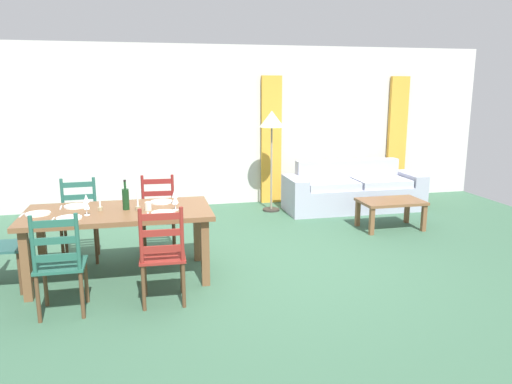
{
  "coord_description": "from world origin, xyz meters",
  "views": [
    {
      "loc": [
        -1.3,
        -5.02,
        2.0
      ],
      "look_at": [
        0.0,
        0.64,
        0.75
      ],
      "focal_mm": 34.17,
      "sensor_mm": 36.0,
      "label": 1
    }
  ],
  "objects_px": {
    "dining_chair_far_right": "(158,216)",
    "couch": "(352,192)",
    "coffee_table": "(391,205)",
    "dining_table": "(119,218)",
    "wine_glass_near_left": "(86,204)",
    "coffee_cup_primary": "(148,206)",
    "dining_chair_near_right": "(163,255)",
    "dining_chair_far_left": "(80,220)",
    "wine_glass_near_right": "(175,200)",
    "wine_bottle": "(126,199)",
    "wine_glass_far_right": "(175,194)",
    "standing_lamp": "(272,125)",
    "dining_chair_near_left": "(60,264)",
    "wine_glass_far_left": "(86,199)"
  },
  "relations": [
    {
      "from": "coffee_cup_primary",
      "to": "couch",
      "type": "distance_m",
      "value": 4.13
    },
    {
      "from": "dining_table",
      "to": "coffee_table",
      "type": "height_order",
      "value": "dining_table"
    },
    {
      "from": "dining_chair_near_right",
      "to": "wine_bottle",
      "type": "height_order",
      "value": "wine_bottle"
    },
    {
      "from": "dining_chair_far_right",
      "to": "dining_chair_far_left",
      "type": "bearing_deg",
      "value": 179.61
    },
    {
      "from": "dining_chair_far_left",
      "to": "wine_bottle",
      "type": "bearing_deg",
      "value": -51.43
    },
    {
      "from": "wine_bottle",
      "to": "wine_glass_near_left",
      "type": "height_order",
      "value": "wine_bottle"
    },
    {
      "from": "dining_chair_near_right",
      "to": "wine_bottle",
      "type": "xyz_separation_m",
      "value": [
        -0.33,
        0.75,
        0.39
      ]
    },
    {
      "from": "coffee_table",
      "to": "wine_glass_far_left",
      "type": "bearing_deg",
      "value": -166.51
    },
    {
      "from": "dining_chair_far_left",
      "to": "wine_glass_far_right",
      "type": "xyz_separation_m",
      "value": [
        1.08,
        -0.58,
        0.38
      ]
    },
    {
      "from": "dining_chair_near_right",
      "to": "dining_chair_far_left",
      "type": "distance_m",
      "value": 1.72
    },
    {
      "from": "wine_glass_near_left",
      "to": "wine_glass_far_left",
      "type": "bearing_deg",
      "value": 96.04
    },
    {
      "from": "dining_chair_near_left",
      "to": "dining_chair_far_left",
      "type": "xyz_separation_m",
      "value": [
        -0.01,
        1.49,
        0.0
      ]
    },
    {
      "from": "coffee_cup_primary",
      "to": "couch",
      "type": "xyz_separation_m",
      "value": [
        3.34,
        2.38,
        -0.5
      ]
    },
    {
      "from": "dining_table",
      "to": "dining_chair_near_right",
      "type": "bearing_deg",
      "value": -60.8
    },
    {
      "from": "dining_chair_far_left",
      "to": "wine_bottle",
      "type": "height_order",
      "value": "wine_bottle"
    },
    {
      "from": "wine_glass_near_left",
      "to": "wine_glass_far_right",
      "type": "height_order",
      "value": "same"
    },
    {
      "from": "dining_chair_far_left",
      "to": "dining_chair_far_right",
      "type": "distance_m",
      "value": 0.91
    },
    {
      "from": "dining_chair_near_right",
      "to": "wine_bottle",
      "type": "distance_m",
      "value": 0.91
    },
    {
      "from": "dining_chair_far_right",
      "to": "wine_glass_near_right",
      "type": "bearing_deg",
      "value": -79.1
    },
    {
      "from": "wine_bottle",
      "to": "coffee_cup_primary",
      "type": "height_order",
      "value": "wine_bottle"
    },
    {
      "from": "dining_chair_far_right",
      "to": "standing_lamp",
      "type": "height_order",
      "value": "standing_lamp"
    },
    {
      "from": "couch",
      "to": "coffee_table",
      "type": "xyz_separation_m",
      "value": [
        0.06,
        -1.22,
        0.06
      ]
    },
    {
      "from": "dining_chair_far_right",
      "to": "wine_glass_far_left",
      "type": "xyz_separation_m",
      "value": [
        -0.74,
        -0.6,
        0.38
      ]
    },
    {
      "from": "wine_bottle",
      "to": "dining_chair_near_left",
      "type": "bearing_deg",
      "value": -125.64
    },
    {
      "from": "wine_glass_near_left",
      "to": "coffee_cup_primary",
      "type": "bearing_deg",
      "value": 6.17
    },
    {
      "from": "dining_chair_near_right",
      "to": "coffee_cup_primary",
      "type": "height_order",
      "value": "dining_chair_near_right"
    },
    {
      "from": "wine_glass_far_left",
      "to": "couch",
      "type": "relative_size",
      "value": 0.07
    },
    {
      "from": "dining_chair_far_right",
      "to": "couch",
      "type": "distance_m",
      "value": 3.6
    },
    {
      "from": "dining_chair_far_right",
      "to": "wine_glass_near_left",
      "type": "relative_size",
      "value": 5.96
    },
    {
      "from": "dining_table",
      "to": "wine_glass_far_right",
      "type": "xyz_separation_m",
      "value": [
        0.59,
        0.14,
        0.2
      ]
    },
    {
      "from": "wine_glass_far_right",
      "to": "standing_lamp",
      "type": "relative_size",
      "value": 0.1
    },
    {
      "from": "standing_lamp",
      "to": "wine_glass_near_right",
      "type": "bearing_deg",
      "value": -123.34
    },
    {
      "from": "wine_bottle",
      "to": "wine_glass_far_left",
      "type": "distance_m",
      "value": 0.42
    },
    {
      "from": "dining_chair_far_right",
      "to": "coffee_table",
      "type": "xyz_separation_m",
      "value": [
        3.29,
        0.37,
        -0.12
      ]
    },
    {
      "from": "dining_chair_near_left",
      "to": "wine_glass_near_left",
      "type": "xyz_separation_m",
      "value": [
        0.18,
        0.62,
        0.38
      ]
    },
    {
      "from": "wine_glass_near_right",
      "to": "coffee_table",
      "type": "bearing_deg",
      "value": 21.15
    },
    {
      "from": "dining_table",
      "to": "wine_glass_far_right",
      "type": "distance_m",
      "value": 0.64
    },
    {
      "from": "coffee_cup_primary",
      "to": "coffee_table",
      "type": "bearing_deg",
      "value": 18.84
    },
    {
      "from": "dining_table",
      "to": "wine_bottle",
      "type": "relative_size",
      "value": 6.01
    },
    {
      "from": "dining_table",
      "to": "dining_chair_far_right",
      "type": "bearing_deg",
      "value": 59.75
    },
    {
      "from": "dining_table",
      "to": "wine_glass_far_left",
      "type": "height_order",
      "value": "wine_glass_far_left"
    },
    {
      "from": "dining_chair_far_right",
      "to": "wine_glass_far_right",
      "type": "xyz_separation_m",
      "value": [
        0.17,
        -0.58,
        0.38
      ]
    },
    {
      "from": "wine_bottle",
      "to": "couch",
      "type": "relative_size",
      "value": 0.14
    },
    {
      "from": "dining_chair_near_left",
      "to": "dining_chair_near_right",
      "type": "xyz_separation_m",
      "value": [
        0.89,
        0.03,
        0.0
      ]
    },
    {
      "from": "dining_table",
      "to": "dining_chair_near_left",
      "type": "xyz_separation_m",
      "value": [
        -0.48,
        -0.77,
        -0.19
      ]
    },
    {
      "from": "coffee_table",
      "to": "dining_chair_far_left",
      "type": "bearing_deg",
      "value": -175.1
    },
    {
      "from": "wine_glass_far_right",
      "to": "dining_chair_near_right",
      "type": "bearing_deg",
      "value": -101.54
    },
    {
      "from": "dining_chair_far_left",
      "to": "wine_glass_near_left",
      "type": "distance_m",
      "value": 0.97
    },
    {
      "from": "wine_bottle",
      "to": "wine_glass_far_left",
      "type": "relative_size",
      "value": 1.96
    },
    {
      "from": "dining_chair_far_left",
      "to": "wine_glass_far_left",
      "type": "bearing_deg",
      "value": -74.89
    }
  ]
}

